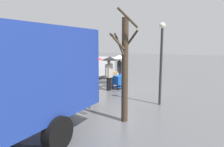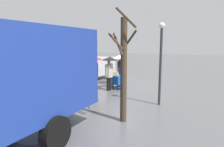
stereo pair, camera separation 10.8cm
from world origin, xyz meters
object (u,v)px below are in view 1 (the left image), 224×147
at_px(cargo_van_parked_right, 85,66).
at_px(pedestrian_white_side, 95,65).
at_px(bare_tree_near, 125,68).
at_px(street_lamp, 161,55).
at_px(pedestrian_pink_side, 119,63).
at_px(pedestrian_black_side, 109,65).
at_px(hand_dolly_boxes, 113,78).
at_px(shopping_cart_vendor, 119,80).

height_order(cargo_van_parked_right, pedestrian_white_side, cargo_van_parked_right).
bearing_deg(bare_tree_near, street_lamp, -102.67).
bearing_deg(pedestrian_pink_side, street_lamp, 140.14).
bearing_deg(pedestrian_black_side, bare_tree_near, 126.20).
relative_size(hand_dolly_boxes, pedestrian_white_side, 0.61).
distance_m(cargo_van_parked_right, hand_dolly_boxes, 3.15).
bearing_deg(shopping_cart_vendor, bare_tree_near, 119.26).
height_order(pedestrian_black_side, pedestrian_white_side, same).
bearing_deg(shopping_cart_vendor, pedestrian_white_side, 28.13).
bearing_deg(bare_tree_near, hand_dolly_boxes, -56.81).
bearing_deg(shopping_cart_vendor, pedestrian_black_side, 57.96).
relative_size(pedestrian_white_side, street_lamp, 0.56).
xyz_separation_m(bare_tree_near, street_lamp, (-0.60, -2.68, 0.34)).
xyz_separation_m(shopping_cart_vendor, pedestrian_black_side, (0.37, 0.59, 1.02)).
distance_m(bare_tree_near, street_lamp, 2.76).
distance_m(pedestrian_pink_side, street_lamp, 5.02).
relative_size(cargo_van_parked_right, street_lamp, 1.41).
height_order(hand_dolly_boxes, bare_tree_near, bare_tree_near).
height_order(shopping_cart_vendor, bare_tree_near, bare_tree_near).
bearing_deg(pedestrian_black_side, cargo_van_parked_right, -28.62).
xyz_separation_m(cargo_van_parked_right, pedestrian_black_side, (-3.25, 1.77, 0.41)).
xyz_separation_m(cargo_van_parked_right, pedestrian_white_side, (-2.26, 1.90, 0.39)).
xyz_separation_m(pedestrian_white_side, street_lamp, (-4.57, 1.28, 0.80)).
bearing_deg(hand_dolly_boxes, pedestrian_white_side, 55.45).
height_order(hand_dolly_boxes, pedestrian_white_side, pedestrian_white_side).
xyz_separation_m(pedestrian_pink_side, bare_tree_near, (-3.21, 5.85, 0.45)).
bearing_deg(pedestrian_white_side, hand_dolly_boxes, -124.55).
bearing_deg(shopping_cart_vendor, cargo_van_parked_right, -18.06).
relative_size(shopping_cart_vendor, bare_tree_near, 0.25).
bearing_deg(cargo_van_parked_right, street_lamp, 155.05).
xyz_separation_m(cargo_van_parked_right, shopping_cart_vendor, (-3.62, 1.18, -0.61)).
xyz_separation_m(shopping_cart_vendor, hand_dolly_boxes, (0.64, -0.31, 0.07)).
bearing_deg(pedestrian_black_side, street_lamp, 158.57).
relative_size(shopping_cart_vendor, hand_dolly_boxes, 0.79).
relative_size(pedestrian_pink_side, street_lamp, 0.56).
relative_size(pedestrian_black_side, bare_tree_near, 0.52).
distance_m(pedestrian_black_side, bare_tree_near, 5.08).
bearing_deg(street_lamp, hand_dolly_boxes, -30.89).
relative_size(pedestrian_pink_side, pedestrian_white_side, 1.00).
bearing_deg(pedestrian_white_side, pedestrian_pink_side, -112.00).
relative_size(pedestrian_pink_side, pedestrian_black_side, 1.00).
xyz_separation_m(cargo_van_parked_right, pedestrian_pink_side, (-3.03, 0.00, 0.41)).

